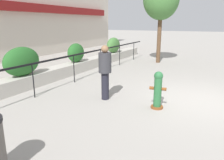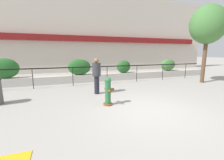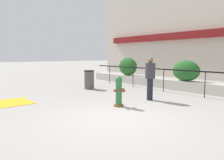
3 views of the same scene
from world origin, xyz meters
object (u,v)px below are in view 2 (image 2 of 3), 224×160
at_px(hedge_bush_3, 168,65).
at_px(pedestrian, 97,74).
at_px(hedge_bush_1, 79,67).
at_px(hedge_bush_2, 124,67).
at_px(fire_hydrant, 108,91).
at_px(street_tree, 208,25).
at_px(hedge_bush_0, 4,68).

bearing_deg(hedge_bush_3, pedestrian, -154.65).
relative_size(hedge_bush_3, pedestrian, 0.77).
xyz_separation_m(hedge_bush_1, hedge_bush_2, (3.23, 0.00, -0.07)).
distance_m(fire_hydrant, pedestrian, 1.75).
height_order(hedge_bush_1, street_tree, street_tree).
relative_size(fire_hydrant, pedestrian, 0.62).
bearing_deg(hedge_bush_2, fire_hydrant, -119.56).
distance_m(hedge_bush_1, hedge_bush_2, 3.23).
height_order(hedge_bush_0, pedestrian, pedestrian).
bearing_deg(street_tree, fire_hydrant, -163.98).
relative_size(hedge_bush_1, hedge_bush_2, 1.43).
height_order(hedge_bush_0, hedge_bush_2, hedge_bush_0).
xyz_separation_m(fire_hydrant, pedestrian, (-0.03, 1.70, 0.44)).
height_order(hedge_bush_0, fire_hydrant, hedge_bush_0).
relative_size(street_tree, pedestrian, 2.85).
distance_m(hedge_bush_3, pedestrian, 7.56).
bearing_deg(pedestrian, hedge_bush_3, 25.35).
distance_m(fire_hydrant, street_tree, 8.23).
bearing_deg(hedge_bush_0, hedge_bush_1, 0.00).
relative_size(hedge_bush_1, pedestrian, 0.88).
bearing_deg(hedge_bush_1, street_tree, -20.14).
xyz_separation_m(hedge_bush_3, fire_hydrant, (-6.81, -4.94, -0.43)).
relative_size(hedge_bush_1, fire_hydrant, 1.41).
xyz_separation_m(hedge_bush_2, fire_hydrant, (-2.80, -4.94, -0.41)).
height_order(hedge_bush_1, hedge_bush_2, hedge_bush_1).
bearing_deg(hedge_bush_0, street_tree, -13.29).
distance_m(hedge_bush_0, hedge_bush_1, 4.28).
bearing_deg(fire_hydrant, hedge_bush_0, 133.65).
distance_m(hedge_bush_2, hedge_bush_3, 4.01).
xyz_separation_m(street_tree, pedestrian, (-7.34, -0.40, -2.71)).
bearing_deg(hedge_bush_2, pedestrian, -131.13).
bearing_deg(street_tree, hedge_bush_1, 159.86).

